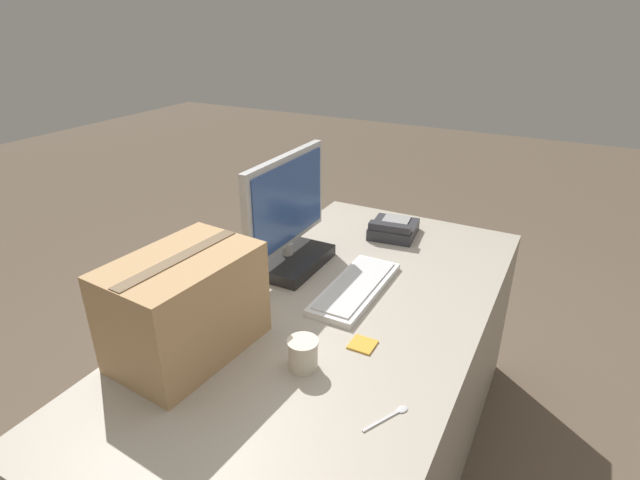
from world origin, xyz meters
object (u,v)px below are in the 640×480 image
object	(u,v)px
monitor	(287,225)
sticky_note_pad	(363,345)
paper_cup_right	(303,354)
cardboard_box	(185,306)
desk_phone	(393,229)
spoon	(392,415)
keyboard	(356,287)

from	to	relation	value
monitor	sticky_note_pad	xyz separation A→B (m)	(-0.33, -0.45, -0.16)
paper_cup_right	cardboard_box	xyz separation A→B (m)	(-0.08, 0.33, 0.10)
desk_phone	sticky_note_pad	bearing A→B (deg)	-172.91
spoon	sticky_note_pad	distance (m)	0.28
desk_phone	spoon	xyz separation A→B (m)	(-1.00, -0.37, -0.03)
monitor	keyboard	distance (m)	0.35
keyboard	cardboard_box	bearing A→B (deg)	151.12
spoon	desk_phone	bearing A→B (deg)	48.02
spoon	sticky_note_pad	world-z (taller)	sticky_note_pad
monitor	spoon	xyz separation A→B (m)	(-0.55, -0.63, -0.16)
monitor	keyboard	world-z (taller)	monitor
monitor	desk_phone	size ratio (longest dim) A/B	2.19
desk_phone	keyboard	bearing A→B (deg)	178.56
paper_cup_right	sticky_note_pad	distance (m)	0.20
cardboard_box	desk_phone	bearing A→B (deg)	-13.04
desk_phone	paper_cup_right	size ratio (longest dim) A/B	2.62
monitor	desk_phone	distance (m)	0.53
monitor	cardboard_box	world-z (taller)	monitor
keyboard	sticky_note_pad	world-z (taller)	keyboard
spoon	cardboard_box	xyz separation A→B (m)	(-0.03, 0.60, 0.15)
desk_phone	sticky_note_pad	size ratio (longest dim) A/B	3.15
cardboard_box	monitor	bearing A→B (deg)	2.24
desk_phone	spoon	distance (m)	1.06
sticky_note_pad	desk_phone	bearing A→B (deg)	14.06
keyboard	paper_cup_right	bearing A→B (deg)	-175.04
paper_cup_right	sticky_note_pad	xyz separation A→B (m)	(0.16, -0.11, -0.04)
spoon	sticky_note_pad	xyz separation A→B (m)	(0.22, 0.17, 0.00)
desk_phone	cardboard_box	distance (m)	1.06
cardboard_box	keyboard	bearing A→B (deg)	-28.70
spoon	cardboard_box	world-z (taller)	cardboard_box
monitor	sticky_note_pad	distance (m)	0.58
keyboard	spoon	world-z (taller)	keyboard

